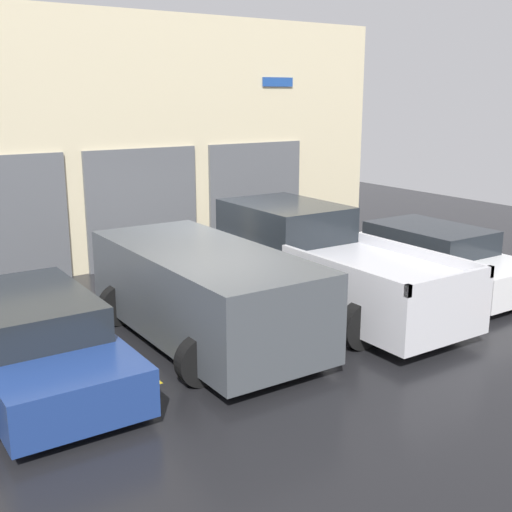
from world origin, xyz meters
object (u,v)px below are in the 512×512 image
Objects in this scene: sedan_white at (431,258)px; sedan_side at (204,291)px; van_right at (34,339)px; pickup_truck at (321,263)px.

sedan_side is at bearing -179.78° from sedan_white.
van_right is at bearing 179.51° from sedan_side.
sedan_side reaches higher than van_right.
sedan_white is 0.97× the size of van_right.
sedan_white is 5.32m from sedan_side.
sedan_side is 1.06× the size of van_right.
sedan_white is 0.92× the size of sedan_side.
sedan_white reaches higher than van_right.
pickup_truck is 1.27× the size of sedan_white.
van_right is at bearing -176.93° from pickup_truck.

